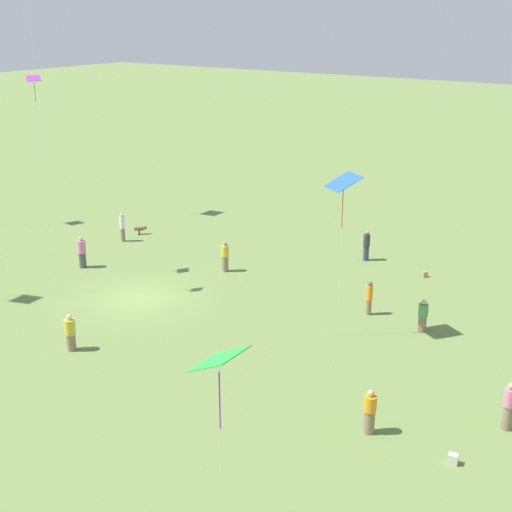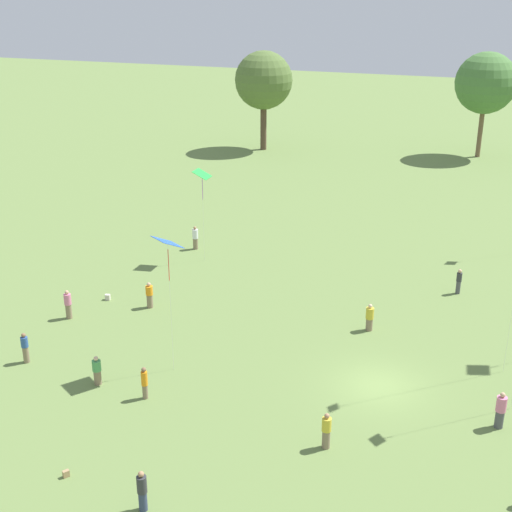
# 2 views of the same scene
# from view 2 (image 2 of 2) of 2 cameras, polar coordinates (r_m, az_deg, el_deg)

# --- Properties ---
(ground_plane) EXTENTS (240.00, 240.00, 0.00)m
(ground_plane) POSITION_cam_2_polar(r_m,az_deg,el_deg) (37.36, 9.82, -10.22)
(ground_plane) COLOR olive
(tree_0) EXTENTS (6.66, 6.66, 11.43)m
(tree_0) POSITION_cam_2_polar(r_m,az_deg,el_deg) (84.43, 0.62, 13.86)
(tree_0) COLOR brown
(tree_0) RESTS_ON ground_plane
(tree_1) EXTENTS (6.75, 6.75, 11.68)m
(tree_1) POSITION_cam_2_polar(r_m,az_deg,el_deg) (84.67, 17.92, 13.02)
(tree_1) COLOR brown
(tree_1) RESTS_ON ground_plane
(person_0) EXTENTS (0.60, 0.60, 1.86)m
(person_0) POSITION_cam_2_polar(r_m,az_deg,el_deg) (35.22, 18.98, -11.60)
(person_0) COLOR #4C4C51
(person_0) RESTS_ON ground_plane
(person_2) EXTENTS (0.45, 0.45, 1.82)m
(person_2) POSITION_cam_2_polar(r_m,az_deg,el_deg) (54.14, -4.88, 1.45)
(person_2) COLOR #847056
(person_2) RESTS_ON ground_plane
(person_3) EXTENTS (0.55, 0.55, 1.83)m
(person_3) POSITION_cam_2_polar(r_m,az_deg,el_deg) (29.34, -9.09, -18.07)
(person_3) COLOR #333D5B
(person_3) RESTS_ON ground_plane
(person_4) EXTENTS (0.58, 0.58, 1.69)m
(person_4) POSITION_cam_2_polar(r_m,az_deg,el_deg) (42.30, 9.08, -4.89)
(person_4) COLOR #847056
(person_4) RESTS_ON ground_plane
(person_5) EXTENTS (0.38, 0.38, 1.74)m
(person_5) POSITION_cam_2_polar(r_m,az_deg,el_deg) (35.84, -8.91, -9.98)
(person_5) COLOR #847056
(person_5) RESTS_ON ground_plane
(person_6) EXTENTS (0.46, 0.46, 1.70)m
(person_6) POSITION_cam_2_polar(r_m,az_deg,el_deg) (45.03, -8.52, -3.13)
(person_6) COLOR #847056
(person_6) RESTS_ON ground_plane
(person_7) EXTENTS (0.51, 0.51, 1.75)m
(person_7) POSITION_cam_2_polar(r_m,az_deg,el_deg) (40.41, -17.99, -7.00)
(person_7) COLOR #847056
(person_7) RESTS_ON ground_plane
(person_8) EXTENTS (0.43, 0.43, 1.70)m
(person_8) POSITION_cam_2_polar(r_m,az_deg,el_deg) (48.29, 15.92, -1.97)
(person_8) COLOR #4C4C51
(person_8) RESTS_ON ground_plane
(person_9) EXTENTS (0.61, 0.61, 1.84)m
(person_9) POSITION_cam_2_polar(r_m,az_deg,el_deg) (44.61, -14.81, -3.78)
(person_9) COLOR #847056
(person_9) RESTS_ON ground_plane
(person_10) EXTENTS (0.58, 0.58, 1.60)m
(person_10) POSITION_cam_2_polar(r_m,az_deg,el_deg) (37.49, -12.60, -8.94)
(person_10) COLOR #847056
(person_10) RESTS_ON ground_plane
(person_11) EXTENTS (0.51, 0.51, 1.77)m
(person_11) POSITION_cam_2_polar(r_m,az_deg,el_deg) (32.30, 5.65, -13.75)
(person_11) COLOR #847056
(person_11) RESTS_ON ground_plane
(kite_1) EXTENTS (1.73, 1.70, 7.50)m
(kite_1) POSITION_cam_2_polar(r_m,az_deg,el_deg) (35.44, -7.08, 0.89)
(kite_1) COLOR blue
(kite_1) RESTS_ON ground_plane
(kite_5) EXTENTS (1.07, 1.18, 6.76)m
(kite_5) POSITION_cam_2_polar(r_m,az_deg,el_deg) (50.24, -4.33, 6.39)
(kite_5) COLOR green
(kite_5) RESTS_ON ground_plane
(picnic_bag_0) EXTENTS (0.35, 0.30, 0.37)m
(picnic_bag_0) POSITION_cam_2_polar(r_m,az_deg,el_deg) (46.80, -11.78, -3.24)
(picnic_bag_0) COLOR beige
(picnic_bag_0) RESTS_ON ground_plane
(picnic_bag_1) EXTENTS (0.29, 0.32, 0.31)m
(picnic_bag_1) POSITION_cam_2_polar(r_m,az_deg,el_deg) (32.00, -14.96, -16.48)
(picnic_bag_1) COLOR #A58459
(picnic_bag_1) RESTS_ON ground_plane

